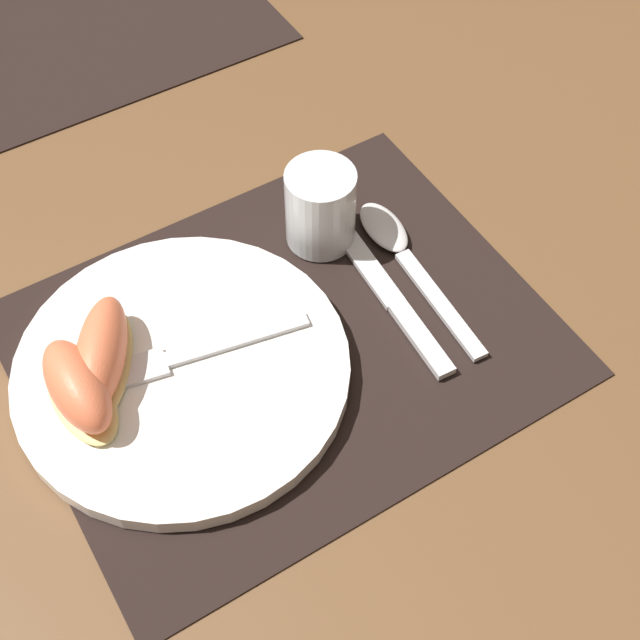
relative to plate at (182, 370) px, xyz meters
The scene contains 10 objects.
ground_plane 0.09m from the plate, ahead, with size 3.00×3.00×0.00m, color brown.
placemat 0.09m from the plate, ahead, with size 0.43×0.34×0.00m.
placemat_far 0.51m from the plate, 78.67° to the left, with size 0.43×0.34×0.00m.
plate is the anchor object (origin of this frame).
juice_glass 0.19m from the plate, 21.87° to the left, with size 0.06×0.06×0.08m.
knife 0.19m from the plate, ahead, with size 0.03×0.20×0.01m.
spoon 0.23m from the plate, ahead, with size 0.04×0.19×0.01m.
fork 0.01m from the plate, 101.21° to the left, with size 0.19×0.06×0.00m.
citrus_wedge_0 0.07m from the plate, 152.34° to the left, with size 0.09×0.12×0.05m.
citrus_wedge_1 0.09m from the plate, behind, with size 0.05×0.09×0.05m.
Camera 1 is at (-0.20, -0.38, 0.62)m, focal length 50.00 mm.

